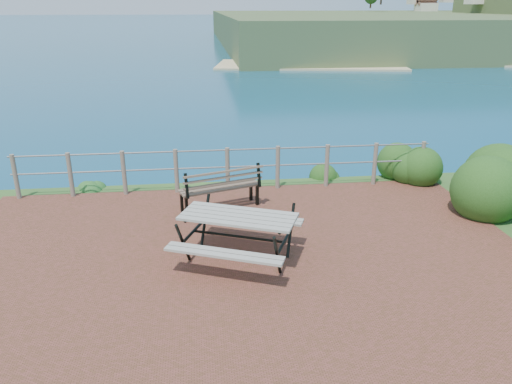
% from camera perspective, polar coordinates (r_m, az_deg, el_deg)
% --- Properties ---
extents(ground, '(10.00, 7.00, 0.12)m').
position_cam_1_polar(ground, '(8.45, -1.77, -7.81)').
color(ground, brown).
rests_on(ground, ground).
extents(ocean, '(1200.00, 1200.00, 0.00)m').
position_cam_1_polar(ocean, '(207.43, -6.84, 19.52)').
color(ocean, '#135272').
rests_on(ocean, ground).
extents(safety_railing, '(9.40, 0.10, 1.00)m').
position_cam_1_polar(safety_railing, '(11.30, -3.27, 2.88)').
color(safety_railing, '#6B5B4C').
rests_on(safety_railing, ground).
extents(picnic_table, '(2.02, 1.52, 0.79)m').
position_cam_1_polar(picnic_table, '(8.25, -2.03, -4.62)').
color(picnic_table, gray).
rests_on(picnic_table, ground).
extents(park_bench, '(1.73, 0.94, 0.95)m').
position_cam_1_polar(park_bench, '(10.25, -4.18, 1.26)').
color(park_bench, brown).
rests_on(park_bench, ground).
extents(shrub_right_front, '(1.62, 1.62, 2.30)m').
position_cam_1_polar(shrub_right_front, '(11.73, 24.61, -1.35)').
color(shrub_right_front, '#1F4314').
rests_on(shrub_right_front, ground).
extents(shrub_right_edge, '(1.03, 1.03, 1.48)m').
position_cam_1_polar(shrub_right_edge, '(12.83, 17.22, 1.47)').
color(shrub_right_edge, '#1F4314').
rests_on(shrub_right_edge, ground).
extents(shrub_lip_west, '(0.67, 0.67, 0.37)m').
position_cam_1_polar(shrub_lip_west, '(12.30, -18.43, 0.49)').
color(shrub_lip_west, '#215922').
rests_on(shrub_lip_west, ground).
extents(shrub_lip_east, '(0.71, 0.71, 0.43)m').
position_cam_1_polar(shrub_lip_east, '(12.68, 7.97, 1.99)').
color(shrub_lip_east, '#1F4314').
rests_on(shrub_lip_east, ground).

